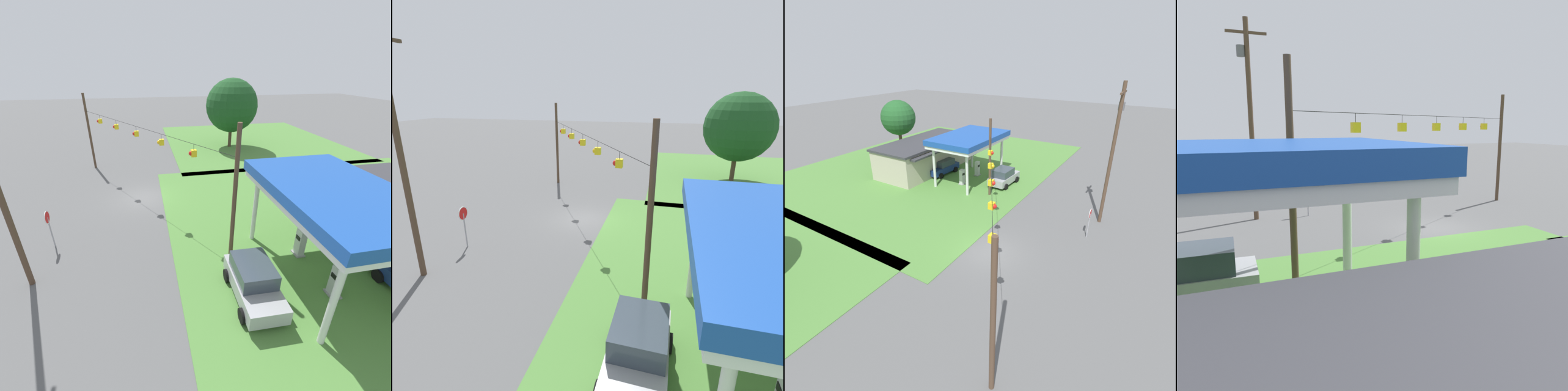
{
  "view_description": "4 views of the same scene",
  "coord_description": "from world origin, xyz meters",
  "views": [
    {
      "loc": [
        20.35,
        0.54,
        10.11
      ],
      "look_at": [
        3.46,
        3.89,
        1.54
      ],
      "focal_mm": 24.0,
      "sensor_mm": 36.0,
      "label": 1
    },
    {
      "loc": [
        19.45,
        5.42,
        8.53
      ],
      "look_at": [
        2.1,
        0.89,
        2.55
      ],
      "focal_mm": 28.0,
      "sensor_mm": 36.0,
      "label": 2
    },
    {
      "loc": [
        -16.05,
        -9.02,
        13.18
      ],
      "look_at": [
        4.0,
        3.31,
        2.16
      ],
      "focal_mm": 28.0,
      "sensor_mm": 36.0,
      "label": 3
    },
    {
      "loc": [
        10.86,
        17.48,
        5.59
      ],
      "look_at": [
        4.04,
        0.99,
        2.28
      ],
      "focal_mm": 35.0,
      "sensor_mm": 36.0,
      "label": 4
    }
  ],
  "objects": [
    {
      "name": "ground_plane",
      "position": [
        0.0,
        0.0,
        0.0
      ],
      "size": [
        160.0,
        160.0,
        0.0
      ],
      "primitive_type": "plane",
      "color": "#565656"
    },
    {
      "name": "grass_verge_opposite_corner",
      "position": [
        -16.0,
        16.0,
        0.02
      ],
      "size": [
        24.0,
        24.0,
        0.04
      ],
      "primitive_type": "cube",
      "color": "#4C7F38",
      "rests_on": "ground"
    },
    {
      "name": "gas_station_canopy",
      "position": [
        10.95,
        8.95,
        4.68
      ],
      "size": [
        8.69,
        5.55,
        5.2
      ],
      "color": "silver",
      "rests_on": "ground"
    },
    {
      "name": "fuel_pump_near",
      "position": [
        9.38,
        8.95,
        0.82
      ],
      "size": [
        0.71,
        0.56,
        1.72
      ],
      "color": "gray",
      "rests_on": "ground"
    },
    {
      "name": "fuel_pump_far",
      "position": [
        12.52,
        8.95,
        0.82
      ],
      "size": [
        0.71,
        0.56,
        1.72
      ],
      "color": "gray",
      "rests_on": "ground"
    },
    {
      "name": "car_at_pumps_front",
      "position": [
        11.76,
        5.05,
        0.95
      ],
      "size": [
        4.05,
        2.19,
        1.88
      ],
      "rotation": [
        0.0,
        0.0,
        -0.03
      ],
      "color": "#9E9EA3",
      "rests_on": "ground"
    },
    {
      "name": "car_at_pumps_rear",
      "position": [
        10.93,
        12.84,
        0.89
      ],
      "size": [
        4.38,
        2.28,
        1.72
      ],
      "rotation": [
        0.0,
        0.0,
        3.09
      ],
      "color": "navy",
      "rests_on": "ground"
    },
    {
      "name": "stop_sign_roadside",
      "position": [
        5.71,
        -5.49,
        1.81
      ],
      "size": [
        0.8,
        0.08,
        2.5
      ],
      "rotation": [
        0.0,
        0.0,
        3.14
      ],
      "color": "#99999E",
      "rests_on": "ground"
    },
    {
      "name": "signal_span_gantry",
      "position": [
        -0.0,
        -0.02,
        4.31
      ],
      "size": [
        17.4,
        10.24,
        7.74
      ],
      "color": "#4C3828",
      "rests_on": "ground"
    },
    {
      "name": "tree_west_verge",
      "position": [
        -13.76,
        12.1,
        5.43
      ],
      "size": [
        6.73,
        6.73,
        8.8
      ],
      "color": "#4C3828",
      "rests_on": "ground"
    }
  ]
}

